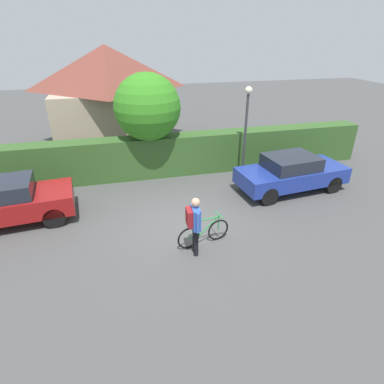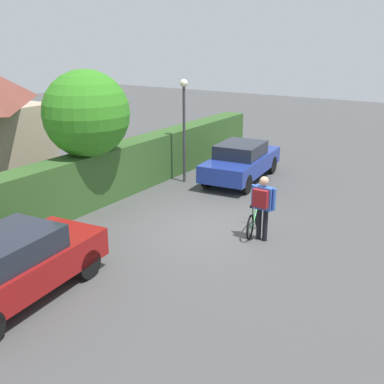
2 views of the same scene
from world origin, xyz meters
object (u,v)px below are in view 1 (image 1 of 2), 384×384
person_rider (194,221)px  tree_kerbside (147,108)px  street_lamp (246,120)px  parked_car_far (291,173)px  bicycle (204,233)px  parked_car_near (3,202)px

person_rider → tree_kerbside: size_ratio=0.41×
person_rider → street_lamp: bearing=54.6°
street_lamp → parked_car_far: bearing=-52.4°
parked_car_far → person_rider: person_rider is taller
parked_car_far → tree_kerbside: size_ratio=1.02×
parked_car_far → person_rider: bearing=-147.2°
street_lamp → tree_kerbside: tree_kerbside is taller
street_lamp → person_rider: bearing=-125.4°
person_rider → street_lamp: street_lamp is taller
bicycle → person_rider: person_rider is taller
parked_car_near → tree_kerbside: (4.96, 2.67, 2.11)m
parked_car_far → person_rider: (-4.58, -2.95, 0.32)m
bicycle → tree_kerbside: 5.88m
parked_car_near → street_lamp: bearing=10.9°
tree_kerbside → person_rider: bearing=-85.2°
tree_kerbside → street_lamp: bearing=-14.8°
parked_car_far → bicycle: size_ratio=2.67×
person_rider → street_lamp: 5.84m
street_lamp → bicycle: bearing=-124.4°
parked_car_far → person_rider: 5.46m
parked_car_near → bicycle: (5.82, -2.57, -0.41)m
parked_car_far → bicycle: 4.94m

